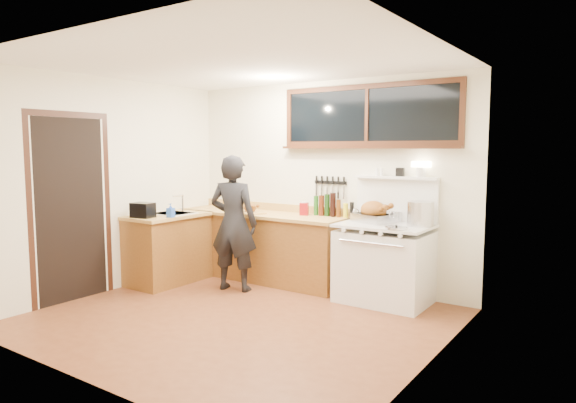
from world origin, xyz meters
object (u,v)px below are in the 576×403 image
Objects in this scene: cutting_board at (250,209)px; roast_turkey at (374,213)px; man at (234,223)px; vintage_stove at (385,262)px.

cutting_board is 1.70m from roast_turkey.
man is 0.50m from cutting_board.
vintage_stove reaches higher than cutting_board.
man is at bearing -157.65° from roast_turkey.
roast_turkey is at bearing 5.85° from cutting_board.
cutting_board is at bearing 103.98° from man.
man is (-1.75, -0.59, 0.37)m from vintage_stove.
man is 3.57× the size of cutting_board.
vintage_stove is 3.07× the size of roast_turkey.
man reaches higher than cutting_board.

